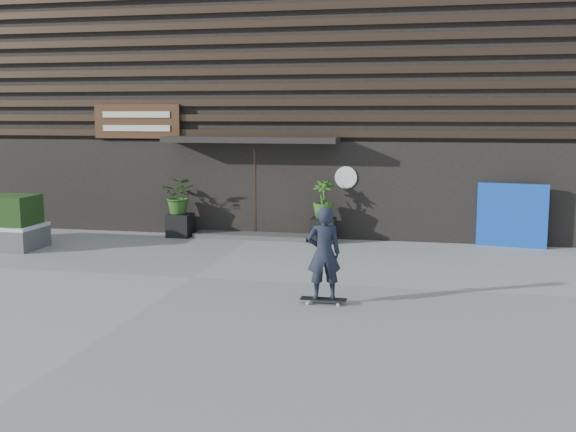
% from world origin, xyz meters
% --- Properties ---
extents(ground, '(80.00, 80.00, 0.00)m').
position_xyz_m(ground, '(0.00, 0.00, 0.00)').
color(ground, '#9C9A94').
rests_on(ground, ground).
extents(entrance_step, '(3.00, 0.80, 0.12)m').
position_xyz_m(entrance_step, '(0.00, 4.60, 0.06)').
color(entrance_step, '#464643').
rests_on(entrance_step, ground).
extents(planter_pot_left, '(0.60, 0.60, 0.60)m').
position_xyz_m(planter_pot_left, '(-1.90, 4.40, 0.30)').
color(planter_pot_left, black).
rests_on(planter_pot_left, ground).
extents(bamboo_left, '(0.86, 0.75, 0.96)m').
position_xyz_m(bamboo_left, '(-1.90, 4.40, 1.08)').
color(bamboo_left, '#2D591E').
rests_on(bamboo_left, planter_pot_left).
extents(planter_pot_right, '(0.60, 0.60, 0.60)m').
position_xyz_m(planter_pot_right, '(1.90, 4.40, 0.30)').
color(planter_pot_right, black).
rests_on(planter_pot_right, ground).
extents(bamboo_right, '(0.54, 0.54, 0.96)m').
position_xyz_m(bamboo_right, '(1.90, 4.40, 1.08)').
color(bamboo_right, '#2D591E').
rests_on(bamboo_right, planter_pot_right).
extents(blue_tarp, '(1.64, 0.40, 1.54)m').
position_xyz_m(blue_tarp, '(6.46, 4.70, 0.77)').
color(blue_tarp, '#0D3BAF').
rests_on(blue_tarp, ground).
extents(building, '(18.00, 11.00, 8.00)m').
position_xyz_m(building, '(-0.00, 9.96, 3.99)').
color(building, black).
rests_on(building, ground).
extents(skateboarder, '(0.78, 0.52, 1.66)m').
position_xyz_m(skateboarder, '(2.83, -1.37, 0.87)').
color(skateboarder, black).
rests_on(skateboarder, ground).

